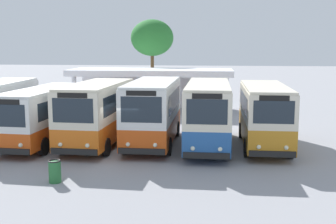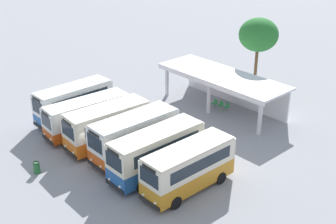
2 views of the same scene
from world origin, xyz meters
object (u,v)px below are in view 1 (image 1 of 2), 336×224
at_px(city_bus_fourth_amber, 153,110).
at_px(waiting_chair_end_by_column, 146,105).
at_px(litter_bin_apron, 55,171).
at_px(city_bus_middle_cream, 97,111).
at_px(city_bus_second_in_row, 44,113).
at_px(city_bus_fifth_blue, 208,112).
at_px(waiting_chair_middle_seat, 163,105).
at_px(waiting_chair_second_from_end, 155,105).
at_px(city_bus_far_end_green, 264,113).

distance_m(city_bus_fourth_amber, waiting_chair_end_by_column, 11.82).
distance_m(city_bus_fourth_amber, litter_bin_apron, 7.57).
bearing_deg(city_bus_middle_cream, city_bus_fourth_amber, 8.47).
height_order(city_bus_second_in_row, waiting_chair_end_by_column, city_bus_second_in_row).
xyz_separation_m(city_bus_fifth_blue, litter_bin_apron, (-5.93, -6.48, -1.42)).
height_order(waiting_chair_middle_seat, litter_bin_apron, litter_bin_apron).
bearing_deg(city_bus_fifth_blue, city_bus_fourth_amber, 173.76).
bearing_deg(waiting_chair_middle_seat, litter_bin_apron, -96.82).
relative_size(city_bus_fourth_amber, city_bus_fifth_blue, 0.96).
distance_m(city_bus_middle_cream, waiting_chair_middle_seat, 12.39).
bearing_deg(city_bus_middle_cream, city_bus_fifth_blue, 1.13).
relative_size(city_bus_fifth_blue, waiting_chair_end_by_column, 8.82).
height_order(city_bus_middle_cream, litter_bin_apron, city_bus_middle_cream).
relative_size(waiting_chair_end_by_column, waiting_chair_second_from_end, 1.00).
height_order(city_bus_fifth_blue, city_bus_far_end_green, city_bus_fifth_blue).
relative_size(city_bus_middle_cream, waiting_chair_end_by_column, 8.38).
distance_m(waiting_chair_second_from_end, litter_bin_apron, 18.47).
xyz_separation_m(waiting_chair_end_by_column, litter_bin_apron, (-0.83, -18.35, -0.07)).
height_order(city_bus_second_in_row, city_bus_fifth_blue, city_bus_fifth_blue).
distance_m(city_bus_middle_cream, waiting_chair_end_by_column, 12.08).
height_order(waiting_chair_second_from_end, waiting_chair_middle_seat, same).
bearing_deg(city_bus_far_end_green, city_bus_fourth_amber, 179.99).
relative_size(city_bus_far_end_green, waiting_chair_second_from_end, 8.22).
bearing_deg(waiting_chair_end_by_column, litter_bin_apron, -92.59).
distance_m(city_bus_middle_cream, litter_bin_apron, 6.52).
xyz_separation_m(city_bus_fourth_amber, litter_bin_apron, (-2.98, -6.80, -1.44)).
xyz_separation_m(waiting_chair_middle_seat, litter_bin_apron, (-2.21, -18.49, -0.07)).
bearing_deg(litter_bin_apron, city_bus_middle_cream, 89.70).
distance_m(city_bus_second_in_row, waiting_chair_second_from_end, 12.91).
height_order(city_bus_second_in_row, city_bus_far_end_green, city_bus_far_end_green).
bearing_deg(city_bus_far_end_green, city_bus_middle_cream, -177.16).
bearing_deg(city_bus_second_in_row, city_bus_middle_cream, 0.51).
bearing_deg(city_bus_far_end_green, waiting_chair_middle_seat, 119.69).
height_order(city_bus_fourth_amber, city_bus_fifth_blue, city_bus_fourth_amber).
distance_m(city_bus_second_in_row, city_bus_fourth_amber, 5.92).
bearing_deg(city_bus_fourth_amber, city_bus_second_in_row, -175.49).
xyz_separation_m(city_bus_middle_cream, city_bus_fourth_amber, (2.95, 0.44, 0.05)).
distance_m(city_bus_second_in_row, city_bus_middle_cream, 2.95).
bearing_deg(city_bus_fifth_blue, waiting_chair_end_by_column, 113.25).
height_order(city_bus_second_in_row, city_bus_fourth_amber, city_bus_fourth_amber).
height_order(city_bus_second_in_row, waiting_chair_middle_seat, city_bus_second_in_row).
height_order(city_bus_fifth_blue, litter_bin_apron, city_bus_fifth_blue).
relative_size(city_bus_second_in_row, waiting_chair_middle_seat, 8.88).
xyz_separation_m(city_bus_second_in_row, city_bus_fourth_amber, (5.90, 0.47, 0.20)).
relative_size(city_bus_fourth_amber, waiting_chair_middle_seat, 8.47).
xyz_separation_m(city_bus_middle_cream, city_bus_fifth_blue, (5.90, 0.12, 0.02)).
bearing_deg(waiting_chair_end_by_column, city_bus_far_end_green, -55.13).
xyz_separation_m(city_bus_fifth_blue, city_bus_far_end_green, (2.95, 0.32, -0.06)).
bearing_deg(city_bus_second_in_row, city_bus_far_end_green, 2.25).
relative_size(waiting_chair_end_by_column, waiting_chair_middle_seat, 1.00).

